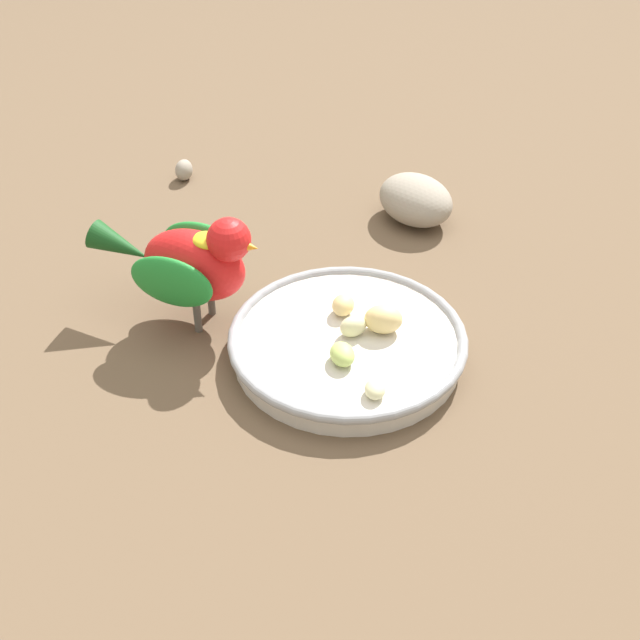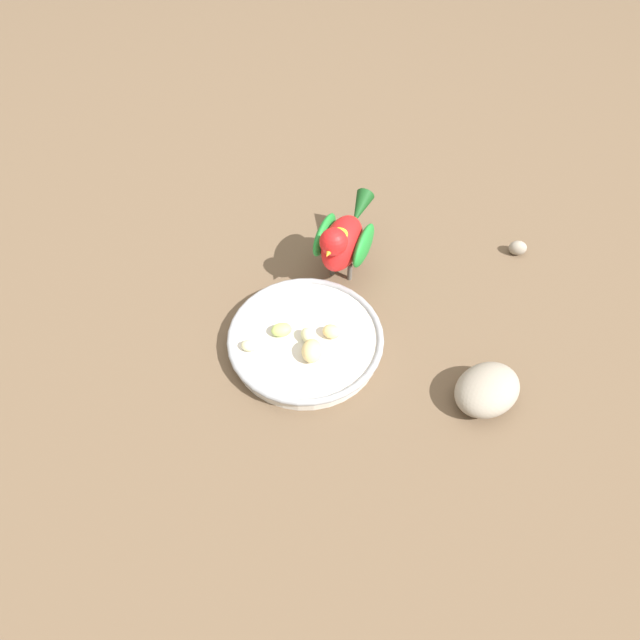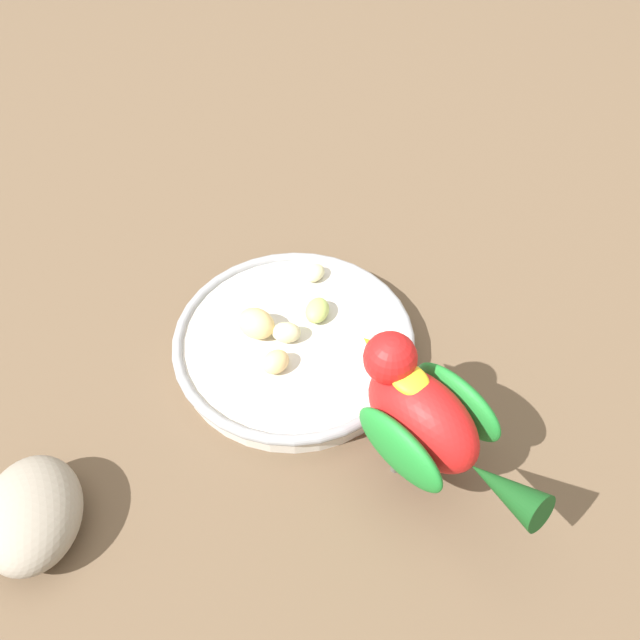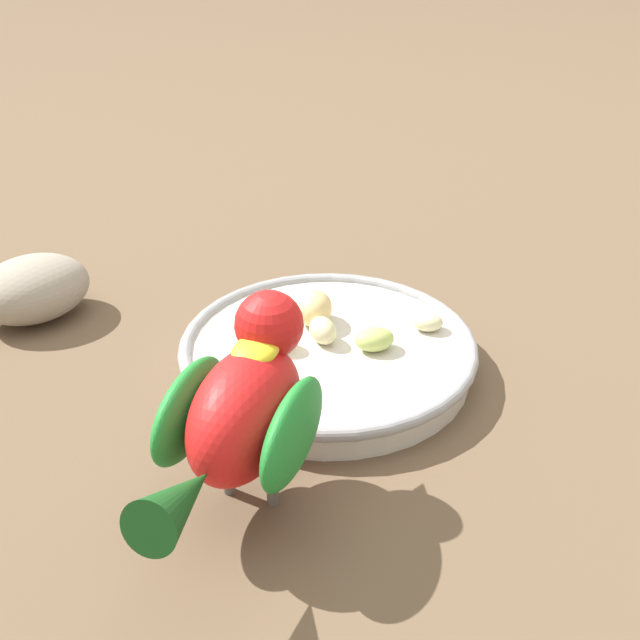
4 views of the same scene
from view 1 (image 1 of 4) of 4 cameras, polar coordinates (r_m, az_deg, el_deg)
ground_plane at (r=0.84m, az=3.56°, el=-2.92°), size 4.00×4.00×0.00m
feeding_bowl at (r=0.84m, az=1.94°, el=-1.50°), size 0.24×0.24×0.03m
apple_piece_0 at (r=0.83m, az=2.27°, el=-0.43°), size 0.03×0.03×0.02m
apple_piece_1 at (r=0.80m, az=1.52°, el=-2.34°), size 0.04×0.04×0.02m
apple_piece_2 at (r=0.77m, az=3.77°, el=-4.70°), size 0.03×0.03×0.01m
apple_piece_3 at (r=0.83m, az=4.61°, el=-0.02°), size 0.05×0.04×0.03m
apple_piece_4 at (r=0.86m, az=1.59°, el=1.03°), size 0.03×0.03×0.02m
parrot at (r=0.86m, az=-8.77°, el=4.01°), size 0.19×0.10×0.13m
rock_large at (r=1.05m, az=6.52°, el=8.12°), size 0.13×0.12×0.06m
pebble_0 at (r=1.16m, az=-9.23°, el=10.03°), size 0.03×0.04×0.03m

